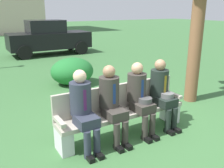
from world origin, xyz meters
TOP-DOWN VIEW (x-y plane):
  - ground_plane at (0.00, 0.00)m, footprint 80.00×80.00m
  - park_bench at (-0.35, 0.11)m, footprint 2.45×0.44m
  - seated_man_leftmost at (-1.15, -0.02)m, footprint 0.34×0.72m
  - seated_man_centerleft at (-0.63, -0.02)m, footprint 0.34×0.72m
  - seated_man_centerright at (-0.06, -0.03)m, footprint 0.34×0.72m
  - seated_man_rightmost at (0.47, -0.03)m, footprint 0.34×0.72m
  - shrub_near_bench at (0.05, 3.45)m, footprint 1.28×1.18m
  - parked_car_far at (1.00, 8.81)m, footprint 3.92×1.73m

SIDE VIEW (x-z plane):
  - ground_plane at x=0.00m, z-range 0.00..0.00m
  - shrub_near_bench at x=0.05m, z-range 0.00..0.80m
  - park_bench at x=-0.35m, z-range -0.01..0.89m
  - seated_man_centerright at x=-0.06m, z-range 0.07..1.37m
  - seated_man_rightmost at x=0.47m, z-range 0.07..1.37m
  - seated_man_leftmost at x=-1.15m, z-range 0.08..1.38m
  - seated_man_centerleft at x=-0.63m, z-range 0.08..1.39m
  - parked_car_far at x=1.00m, z-range 0.00..1.68m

